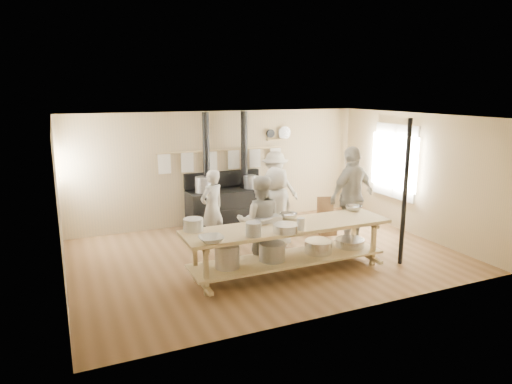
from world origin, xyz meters
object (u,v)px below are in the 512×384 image
(cook_by_window, at_px, (275,187))
(roasting_pan, at_px, (266,219))
(cook_far_left, at_px, (212,208))
(chair, at_px, (327,223))
(cook_center, at_px, (276,208))
(stove, at_px, (227,204))
(prep_table, at_px, (288,244))
(cook_left, at_px, (259,222))
(cook_right, at_px, (352,196))

(cook_by_window, xyz_separation_m, roasting_pan, (-1.40, -2.52, 0.06))
(cook_far_left, relative_size, chair, 1.96)
(cook_by_window, bearing_deg, cook_center, -98.28)
(stove, relative_size, roasting_pan, 5.51)
(prep_table, bearing_deg, roasting_pan, 128.02)
(prep_table, xyz_separation_m, roasting_pan, (-0.26, 0.33, 0.38))
(chair, height_order, roasting_pan, roasting_pan)
(cook_left, xyz_separation_m, roasting_pan, (0.06, -0.13, 0.08))
(cook_left, relative_size, cook_center, 1.01)
(cook_right, bearing_deg, cook_left, -5.31)
(cook_left, bearing_deg, cook_by_window, -101.40)
(cook_far_left, height_order, chair, cook_far_left)
(cook_left, relative_size, cook_right, 0.82)
(stove, bearing_deg, cook_far_left, -121.71)
(cook_left, distance_m, cook_by_window, 2.80)
(cook_far_left, relative_size, cook_center, 0.96)
(cook_by_window, bearing_deg, prep_table, -95.02)
(cook_far_left, bearing_deg, cook_by_window, -177.13)
(cook_left, height_order, cook_by_window, cook_by_window)
(cook_far_left, relative_size, roasting_pan, 3.29)
(roasting_pan, bearing_deg, chair, 31.75)
(stove, xyz_separation_m, cook_right, (1.85, -2.21, 0.48))
(stove, xyz_separation_m, cook_center, (0.38, -1.79, 0.29))
(cook_far_left, relative_size, cook_right, 0.78)
(chair, bearing_deg, stove, 158.34)
(cook_right, distance_m, chair, 1.10)
(cook_by_window, bearing_deg, stove, -171.52)
(prep_table, xyz_separation_m, cook_far_left, (-0.73, 1.83, 0.26))
(stove, bearing_deg, chair, -38.36)
(cook_center, bearing_deg, stove, -90.07)
(cook_center, relative_size, chair, 2.04)
(cook_by_window, bearing_deg, cook_left, -104.61)
(prep_table, distance_m, cook_far_left, 1.99)
(prep_table, bearing_deg, cook_center, 72.70)
(cook_far_left, bearing_deg, cook_right, 132.75)
(stove, xyz_separation_m, cook_left, (-0.32, -2.56, 0.30))
(cook_right, bearing_deg, cook_by_window, -85.32)
(cook_center, height_order, chair, cook_center)
(prep_table, height_order, cook_by_window, cook_by_window)
(chair, distance_m, roasting_pan, 2.50)
(cook_far_left, bearing_deg, chair, 149.12)
(prep_table, relative_size, chair, 4.54)
(prep_table, relative_size, cook_left, 2.20)
(prep_table, bearing_deg, cook_far_left, 111.83)
(cook_far_left, xyz_separation_m, cook_right, (2.58, -1.02, 0.22))
(cook_far_left, distance_m, roasting_pan, 1.58)
(cook_center, xyz_separation_m, cook_right, (1.47, -0.42, 0.19))
(prep_table, xyz_separation_m, cook_left, (-0.32, 0.46, 0.30))
(cook_far_left, height_order, cook_left, cook_left)
(cook_right, relative_size, cook_by_window, 1.19)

